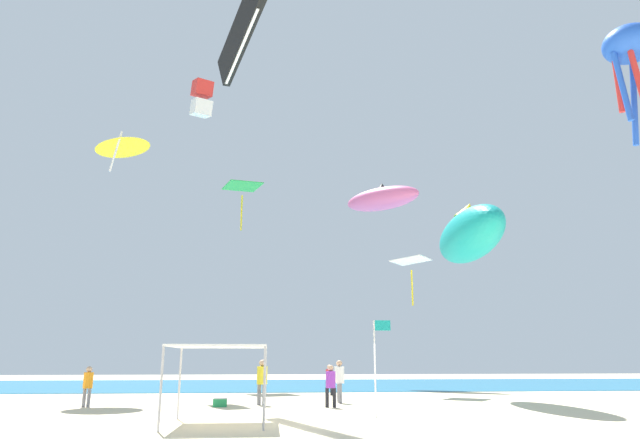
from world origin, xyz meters
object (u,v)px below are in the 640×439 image
Objects in this scene: person_far_shore at (339,378)px; kite_diamond_white at (411,263)px; kite_inflatable_pink at (382,199)px; cooler_box at (220,402)px; person_leftmost at (262,378)px; kite_delta_yellow at (122,144)px; person_central at (88,383)px; kite_parafoil_black at (241,33)px; kite_octopus_blue at (630,50)px; canopy_tent at (220,349)px; kite_inflatable_teal at (469,235)px; kite_diamond_green at (242,188)px; banner_flag at (377,357)px; kite_box_red at (202,98)px; person_rightmost at (329,377)px; person_near_tent at (331,382)px.

kite_diamond_white is at bearing 137.36° from person_far_shore.
cooler_box is at bearing 97.28° from kite_inflatable_pink.
person_far_shore is at bearing 64.69° from person_leftmost.
kite_delta_yellow is at bearing -48.99° from kite_diamond_white.
kite_parafoil_black is (5.54, 2.52, 18.38)m from person_central.
kite_diamond_white is at bearing 59.14° from person_central.
kite_octopus_blue reaches higher than person_far_shore.
canopy_tent is 6.67m from cooler_box.
kite_inflatable_teal is 19.59m from kite_diamond_green.
banner_flag is at bearing 143.28° from kite_inflatable_teal.
kite_delta_yellow is 26.35m from kite_octopus_blue.
banner_flag is at bearing 175.89° from kite_diamond_green.
kite_box_red reaches higher than kite_inflatable_pink.
kite_octopus_blue reaches higher than person_rightmost.
kite_diamond_white is at bearing 173.86° from kite_octopus_blue.
person_central is at bearing 100.15° from kite_inflatable_teal.
kite_octopus_blue reaches higher than person_near_tent.
person_near_tent is 19.10m from kite_octopus_blue.
kite_delta_yellow is at bearing 125.35° from kite_diamond_green.
person_central is at bearing 66.24° from person_rightmost.
person_central is at bearing -137.74° from kite_octopus_blue.
kite_inflatable_pink is at bearing 110.48° from person_leftmost.
banner_flag is 14.58m from kite_diamond_white.
canopy_tent reaches higher than person_near_tent.
kite_box_red is 7.40m from kite_diamond_green.
kite_parafoil_black reaches higher than kite_octopus_blue.
kite_box_red is at bearing 105.25° from cooler_box.
kite_inflatable_teal is 2.40× the size of kite_diamond_green.
kite_delta_yellow is (-8.48, 5.98, 12.93)m from person_leftmost.
kite_inflatable_pink is (10.59, 14.17, -5.08)m from kite_parafoil_black.
kite_diamond_green is (-5.98, 20.97, 12.46)m from banner_flag.
kite_inflatable_teal is at bearing 36.40° from canopy_tent.
person_central is 0.50× the size of banner_flag.
kite_inflatable_pink is at bearing 161.00° from kite_octopus_blue.
kite_inflatable_teal reaches higher than cooler_box.
kite_inflatable_teal is at bearing -106.26° from kite_delta_yellow.
kite_octopus_blue is at bearing 146.21° from kite_inflatable_pink.
banner_flag is (5.22, 1.36, -0.25)m from canopy_tent.
person_central reaches higher than cooler_box.
banner_flag reaches higher than person_far_shore.
kite_box_red is (-8.23, 9.58, 18.28)m from person_far_shore.
person_central is at bearing -129.31° from person_leftmost.
kite_box_red is 8.81m from kite_parafoil_black.
kite_delta_yellow is (-18.68, 4.51, 6.09)m from kite_inflatable_teal.
kite_inflatable_pink reaches higher than person_leftmost.
banner_flag is 1.16× the size of kite_diamond_white.
banner_flag is at bearing -166.67° from kite_parafoil_black.
kite_diamond_white is (5.13, 6.08, 6.39)m from person_far_shore.
person_leftmost is 22.89m from kite_inflatable_pink.
kite_inflatable_pink is at bearing 77.32° from banner_flag.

